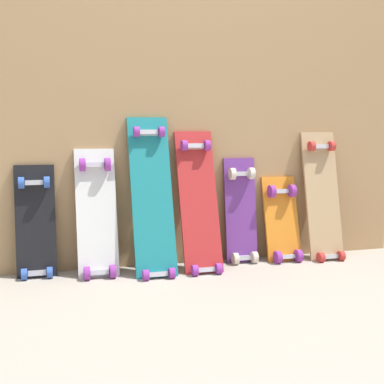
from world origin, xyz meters
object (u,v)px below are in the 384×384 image
at_px(skateboard_teal, 152,202).
at_px(skateboard_orange, 283,224).
at_px(skateboard_white, 97,218).
at_px(skateboard_red, 199,207).
at_px(skateboard_purple, 241,216).
at_px(skateboard_black, 36,228).
at_px(skateboard_natural, 323,201).

height_order(skateboard_teal, skateboard_orange, skateboard_teal).
distance_m(skateboard_white, skateboard_teal, 0.29).
xyz_separation_m(skateboard_white, skateboard_red, (0.53, -0.04, 0.04)).
relative_size(skateboard_red, skateboard_purple, 1.25).
xyz_separation_m(skateboard_teal, skateboard_purple, (0.52, 0.09, -0.11)).
bearing_deg(skateboard_white, skateboard_orange, 0.86).
xyz_separation_m(skateboard_black, skateboard_teal, (0.58, -0.09, 0.12)).
distance_m(skateboard_white, skateboard_orange, 1.05).
xyz_separation_m(skateboard_orange, skateboard_natural, (0.25, -0.01, 0.12)).
relative_size(skateboard_orange, skateboard_natural, 0.67).
relative_size(skateboard_black, skateboard_red, 0.78).
relative_size(skateboard_white, skateboard_purple, 1.09).
xyz_separation_m(skateboard_black, skateboard_red, (0.83, -0.09, 0.08)).
xyz_separation_m(skateboard_red, skateboard_orange, (0.51, 0.05, -0.12)).
relative_size(skateboard_black, skateboard_purple, 0.97).
relative_size(skateboard_black, skateboard_natural, 0.79).
relative_size(skateboard_white, skateboard_red, 0.88).
bearing_deg(skateboard_black, skateboard_natural, -1.66).
height_order(skateboard_white, skateboard_teal, skateboard_teal).
height_order(skateboard_white, skateboard_purple, skateboard_white).
distance_m(skateboard_red, skateboard_natural, 0.76).
relative_size(skateboard_white, skateboard_orange, 1.32).
distance_m(skateboard_white, skateboard_natural, 1.29).
height_order(skateboard_purple, skateboard_orange, skateboard_purple).
height_order(skateboard_red, skateboard_orange, skateboard_red).
relative_size(skateboard_white, skateboard_natural, 0.89).
bearing_deg(skateboard_teal, skateboard_white, 171.47).
bearing_deg(skateboard_black, skateboard_white, -9.30).
bearing_deg(skateboard_black, skateboard_purple, -0.24).
bearing_deg(skateboard_purple, skateboard_orange, -6.79).
distance_m(skateboard_purple, skateboard_orange, 0.25).
bearing_deg(skateboard_teal, skateboard_orange, 4.32).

